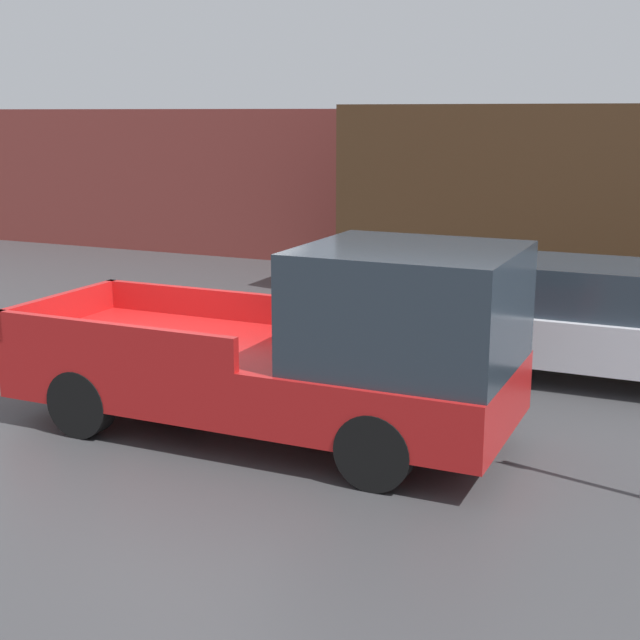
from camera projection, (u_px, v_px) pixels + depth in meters
name	position (u px, v px, depth m)	size (l,w,h in m)	color
ground_plane	(175.00, 410.00, 10.68)	(60.00, 60.00, 0.00)	#3D3D3F
building_wall	(435.00, 192.00, 19.50)	(28.00, 0.15, 3.56)	brown
pickup_truck	(310.00, 350.00, 9.52)	(5.55, 2.12, 2.18)	red
car	(613.00, 322.00, 11.71)	(4.78, 1.85, 1.56)	silver
delivery_truck	(547.00, 199.00, 16.24)	(8.04, 2.57, 3.62)	#472D19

